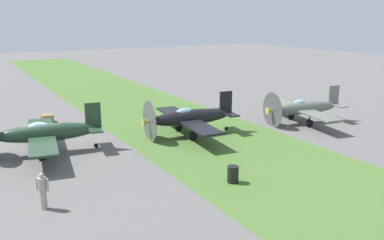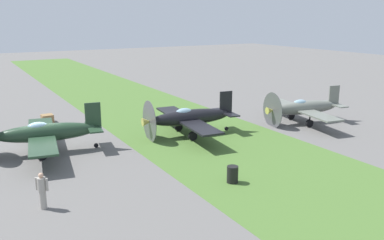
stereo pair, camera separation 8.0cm
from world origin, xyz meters
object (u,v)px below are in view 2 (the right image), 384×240
object	(u,v)px
airplane_trail	(304,108)
supply_crate	(47,118)
fuel_drum	(232,174)
airplane_wingman	(189,117)
airplane_lead	(45,133)
ground_crew_chief	(42,190)

from	to	relation	value
airplane_trail	supply_crate	distance (m)	21.06
fuel_drum	airplane_trail	bearing A→B (deg)	-59.00
airplane_wingman	airplane_trail	bearing A→B (deg)	-92.90
airplane_trail	fuel_drum	xyz separation A→B (m)	(-7.38, 12.29, -0.83)
airplane_trail	airplane_lead	bearing A→B (deg)	92.46
airplane_wingman	fuel_drum	size ratio (longest dim) A/B	9.99
airplane_wingman	supply_crate	distance (m)	12.37
supply_crate	airplane_wingman	bearing A→B (deg)	-137.86
airplane_trail	ground_crew_chief	bearing A→B (deg)	114.35
fuel_drum	supply_crate	size ratio (longest dim) A/B	1.00
airplane_wingman	ground_crew_chief	xyz separation A→B (m)	(-7.16, 11.67, -0.42)
airplane_wingman	fuel_drum	xyz separation A→B (m)	(-8.93, 2.45, -0.89)
airplane_lead	fuel_drum	xyz separation A→B (m)	(-9.91, -7.48, -0.89)
airplane_lead	ground_crew_chief	world-z (taller)	airplane_lead
airplane_wingman	airplane_lead	bearing A→B (deg)	90.41
airplane_lead	ground_crew_chief	xyz separation A→B (m)	(-8.14, 1.74, -0.43)
fuel_drum	ground_crew_chief	bearing A→B (deg)	79.13
airplane_lead	airplane_trail	bearing A→B (deg)	-88.18
airplane_trail	supply_crate	world-z (taller)	airplane_trail
airplane_lead	supply_crate	size ratio (longest dim) A/B	10.04
airplane_wingman	ground_crew_chief	distance (m)	13.69
airplane_wingman	supply_crate	world-z (taller)	airplane_wingman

